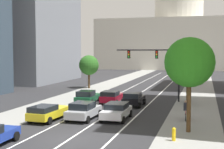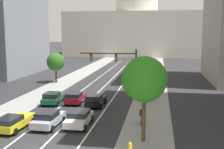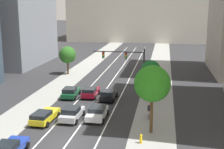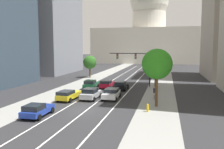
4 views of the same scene
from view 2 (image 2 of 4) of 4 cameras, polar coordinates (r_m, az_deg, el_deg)
ground_plane at (r=60.06m, az=0.73°, el=-0.15°), size 400.00×400.00×0.00m
sidewalk_left at (r=56.95m, az=-7.85°, el=-0.69°), size 4.62×130.00×0.01m
sidewalk_right at (r=54.48m, az=8.13°, el=-1.10°), size 4.62×130.00×0.01m
lane_stripe_left at (r=46.10m, az=-5.44°, el=-2.76°), size 0.16×90.00×0.01m
lane_stripe_center at (r=45.48m, az=-2.07°, el=-2.88°), size 0.16×90.00×0.01m
lane_stripe_right at (r=45.03m, az=1.39°, el=-2.99°), size 0.16×90.00×0.01m
capitol_building at (r=113.02m, az=4.84°, el=10.62°), size 51.71×24.33×39.71m
car_silver at (r=28.15m, az=-12.45°, el=-8.48°), size 2.15×4.39×1.55m
car_yellow at (r=28.18m, az=-18.74°, el=-8.81°), size 2.20×4.74×1.40m
car_white at (r=28.03m, az=-6.51°, el=-8.47°), size 2.14×4.40×1.44m
car_black at (r=34.90m, az=-3.25°, el=-5.03°), size 2.06×4.05×1.52m
car_crimson at (r=36.54m, az=-7.16°, el=-4.49°), size 2.06×4.14×1.49m
car_green at (r=36.92m, az=-11.50°, el=-4.48°), size 2.21×4.56×1.50m
traffic_signal_mast at (r=38.26m, az=1.19°, el=2.15°), size 7.63×0.39×6.65m
fire_hydrant at (r=21.83m, az=3.57°, el=-14.25°), size 0.26×0.35×0.91m
cyclist at (r=28.31m, az=5.77°, el=-8.11°), size 0.37×1.70×1.72m
street_tree_near_right at (r=23.16m, az=6.38°, el=-0.95°), size 3.66×3.66×6.99m
street_tree_far_right at (r=37.48m, az=6.26°, el=0.24°), size 2.86×2.86×5.06m
street_tree_mid_left at (r=51.85m, az=-11.01°, el=2.44°), size 3.17×3.17×5.27m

